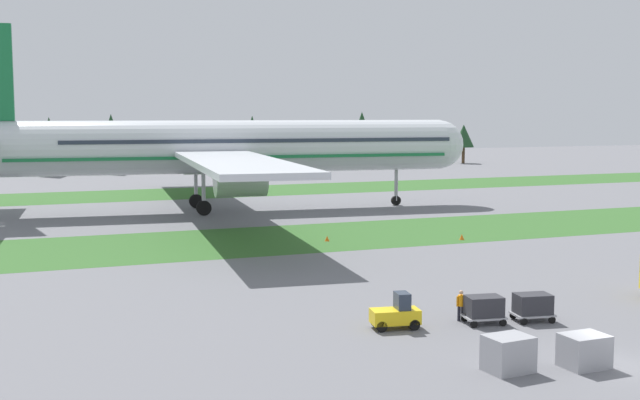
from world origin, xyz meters
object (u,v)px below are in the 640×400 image
at_px(airliner, 218,147).
at_px(taxiway_marker_1, 327,238).
at_px(baggage_tug, 396,314).
at_px(taxiway_marker_0, 462,237).
at_px(cargo_dolly_second, 533,305).
at_px(uld_container_1, 584,351).
at_px(uld_container_0, 508,354).
at_px(ground_crew_marshaller, 461,304).
at_px(cargo_dolly_lead, 484,307).

height_order(airliner, taxiway_marker_1, airliner).
bearing_deg(taxiway_marker_1, baggage_tug, -104.51).
bearing_deg(airliner, taxiway_marker_0, 33.58).
distance_m(baggage_tug, cargo_dolly_second, 7.93).
xyz_separation_m(baggage_tug, uld_container_1, (5.04, -9.13, -0.05)).
relative_size(uld_container_0, taxiway_marker_1, 4.14).
height_order(airliner, uld_container_0, airliner).
xyz_separation_m(ground_crew_marshaller, taxiway_marker_0, (15.28, 25.39, -0.67)).
bearing_deg(taxiway_marker_0, uld_container_0, -117.87).
distance_m(airliner, ground_crew_marshaller, 55.22).
relative_size(cargo_dolly_second, uld_container_1, 1.21).
relative_size(cargo_dolly_lead, uld_container_1, 1.21).
xyz_separation_m(baggage_tug, uld_container_0, (1.43, -8.40, 0.00)).
xyz_separation_m(uld_container_1, taxiway_marker_0, (14.35, 34.70, -0.49)).
bearing_deg(taxiway_marker_1, cargo_dolly_second, -89.57).
relative_size(airliner, taxiway_marker_1, 158.77).
xyz_separation_m(airliner, ground_crew_marshaller, (0.18, -54.82, -6.65)).
relative_size(uld_container_1, taxiway_marker_1, 4.14).
bearing_deg(uld_container_1, taxiway_marker_1, 86.21).
relative_size(cargo_dolly_lead, ground_crew_marshaller, 1.39).
bearing_deg(ground_crew_marshaller, baggage_tug, -173.86).
height_order(cargo_dolly_second, ground_crew_marshaller, ground_crew_marshaller).
height_order(cargo_dolly_second, uld_container_1, cargo_dolly_second).
bearing_deg(taxiway_marker_0, ground_crew_marshaller, -121.05).
xyz_separation_m(cargo_dolly_second, taxiway_marker_0, (11.58, 26.90, -0.65)).
distance_m(cargo_dolly_lead, uld_container_1, 8.29).
bearing_deg(baggage_tug, ground_crew_marshaller, -77.82).
bearing_deg(taxiway_marker_0, baggage_tug, -127.18).
xyz_separation_m(ground_crew_marshaller, uld_container_0, (-2.68, -8.58, -0.13)).
bearing_deg(cargo_dolly_lead, baggage_tug, 90.00).
distance_m(cargo_dolly_lead, cargo_dolly_second, 2.90).
height_order(cargo_dolly_lead, cargo_dolly_second, same).
bearing_deg(uld_container_1, cargo_dolly_lead, 90.60).
distance_m(airliner, uld_container_1, 64.51).
xyz_separation_m(cargo_dolly_lead, uld_container_0, (-3.52, -7.56, -0.10)).
bearing_deg(cargo_dolly_lead, uld_container_0, 164.68).
distance_m(airliner, cargo_dolly_second, 56.86).
distance_m(ground_crew_marshaller, uld_container_1, 9.36).
bearing_deg(uld_container_0, uld_container_1, -11.45).
height_order(baggage_tug, uld_container_0, baggage_tug).
xyz_separation_m(ground_crew_marshaller, uld_container_1, (0.93, -9.31, -0.18)).
bearing_deg(baggage_tug, taxiway_marker_1, -4.83).
distance_m(baggage_tug, uld_container_1, 10.43).
height_order(ground_crew_marshaller, taxiway_marker_0, ground_crew_marshaller).
bearing_deg(airliner, uld_container_1, 6.86).
bearing_deg(taxiway_marker_1, uld_container_1, -93.79).
height_order(cargo_dolly_second, uld_container_0, uld_container_0).
distance_m(airliner, baggage_tug, 55.56).
relative_size(airliner, uld_container_1, 38.31).
bearing_deg(taxiway_marker_1, cargo_dolly_lead, -94.99).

